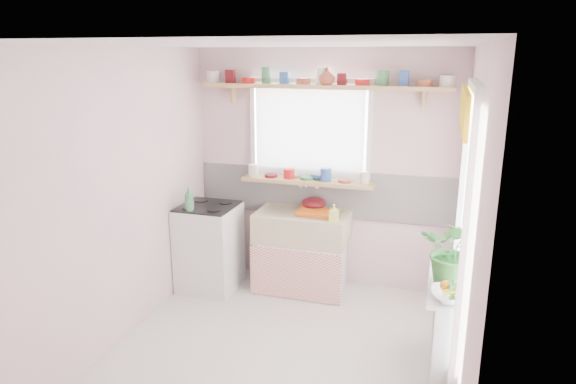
% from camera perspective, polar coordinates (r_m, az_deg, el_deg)
% --- Properties ---
extents(room, '(3.20, 3.20, 3.20)m').
position_cam_1_polar(room, '(4.59, 9.97, 1.48)').
color(room, silver).
rests_on(room, ground).
extents(sink_unit, '(0.95, 0.65, 1.11)m').
position_cam_1_polar(sink_unit, '(5.43, 1.56, -6.54)').
color(sink_unit, white).
rests_on(sink_unit, ground).
extents(cooker, '(0.58, 0.58, 0.93)m').
position_cam_1_polar(cooker, '(5.52, -8.72, -6.02)').
color(cooker, white).
rests_on(cooker, ground).
extents(radiator_ledge, '(0.22, 0.95, 0.78)m').
position_cam_1_polar(radiator_ledge, '(4.29, 16.91, -13.95)').
color(radiator_ledge, white).
rests_on(radiator_ledge, ground).
extents(windowsill, '(1.40, 0.22, 0.04)m').
position_cam_1_polar(windowsill, '(5.39, 2.14, 1.19)').
color(windowsill, tan).
rests_on(windowsill, room).
extents(pine_shelf, '(2.52, 0.24, 0.04)m').
position_cam_1_polar(pine_shelf, '(5.19, 3.85, 11.60)').
color(pine_shelf, tan).
rests_on(pine_shelf, room).
extents(shelf_crockery, '(2.47, 0.11, 0.12)m').
position_cam_1_polar(shelf_crockery, '(5.19, 3.67, 12.43)').
color(shelf_crockery, silver).
rests_on(shelf_crockery, pine_shelf).
extents(sill_crockery, '(1.35, 0.11, 0.12)m').
position_cam_1_polar(sill_crockery, '(5.37, 1.97, 1.98)').
color(sill_crockery, silver).
rests_on(sill_crockery, windowsill).
extents(dish_tray, '(0.39, 0.30, 0.04)m').
position_cam_1_polar(dish_tray, '(5.24, 3.12, -2.29)').
color(dish_tray, '#DC5E13').
rests_on(dish_tray, sink_unit).
extents(colander, '(0.28, 0.28, 0.12)m').
position_cam_1_polar(colander, '(5.42, 2.90, -1.24)').
color(colander, '#580F16').
rests_on(colander, sink_unit).
extents(jade_plant, '(0.56, 0.52, 0.52)m').
position_cam_1_polar(jade_plant, '(3.97, 18.06, -6.30)').
color(jade_plant, '#2B6729').
rests_on(jade_plant, radiator_ledge).
extents(fruit_bowl, '(0.34, 0.34, 0.07)m').
position_cam_1_polar(fruit_bowl, '(3.80, 17.81, -10.92)').
color(fruit_bowl, white).
rests_on(fruit_bowl, radiator_ledge).
extents(herb_pot, '(0.10, 0.07, 0.18)m').
position_cam_1_polar(herb_pot, '(3.72, 17.88, -10.56)').
color(herb_pot, '#376327').
rests_on(herb_pot, radiator_ledge).
extents(soap_bottle_sink, '(0.08, 0.08, 0.18)m').
position_cam_1_polar(soap_bottle_sink, '(5.00, 5.13, -2.35)').
color(soap_bottle_sink, '#DEEB68').
rests_on(soap_bottle_sink, sink_unit).
extents(sill_cup, '(0.16, 0.16, 0.10)m').
position_cam_1_polar(sill_cup, '(5.47, 0.76, 2.16)').
color(sill_cup, beige).
rests_on(sill_cup, windowsill).
extents(sill_bowl, '(0.22, 0.22, 0.06)m').
position_cam_1_polar(sill_bowl, '(5.40, 3.51, 1.76)').
color(sill_bowl, '#2E5E97').
rests_on(sill_bowl, windowsill).
extents(shelf_vase, '(0.19, 0.19, 0.17)m').
position_cam_1_polar(shelf_vase, '(5.12, 4.33, 12.70)').
color(shelf_vase, '#9E4430').
rests_on(shelf_vase, pine_shelf).
extents(cooker_bottle, '(0.12, 0.12, 0.25)m').
position_cam_1_polar(cooker_bottle, '(5.20, -10.93, -0.75)').
color(cooker_bottle, '#458B55').
rests_on(cooker_bottle, cooker).
extents(fruit, '(0.20, 0.14, 0.10)m').
position_cam_1_polar(fruit, '(3.78, 17.97, -10.07)').
color(fruit, orange).
rests_on(fruit, fruit_bowl).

